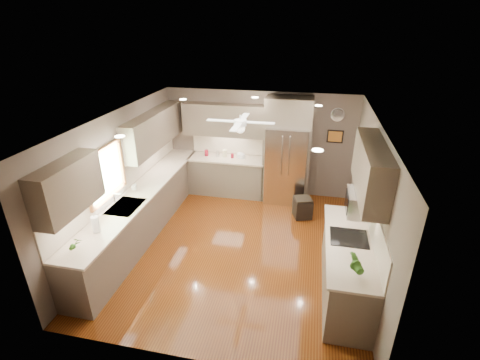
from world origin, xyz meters
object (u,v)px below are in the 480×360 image
at_px(canister_d, 232,156).
at_px(potted_plant_left, 75,243).
at_px(canister_c, 225,153).
at_px(microwave, 361,203).
at_px(bowl, 241,157).
at_px(canister_b, 218,154).
at_px(potted_plant_right, 356,263).
at_px(refrigerator, 287,153).
at_px(soap_bottle, 135,187).
at_px(paper_towel, 96,224).
at_px(canister_a, 206,153).
at_px(stool, 302,208).

height_order(canister_d, potted_plant_left, potted_plant_left).
height_order(canister_c, microwave, microwave).
xyz_separation_m(potted_plant_left, bowl, (1.57, 4.08, -0.11)).
bearing_deg(canister_b, bowl, -0.21).
distance_m(canister_b, potted_plant_right, 4.75).
bearing_deg(potted_plant_left, refrigerator, 56.49).
height_order(canister_b, canister_d, canister_b).
height_order(soap_bottle, potted_plant_left, potted_plant_left).
bearing_deg(canister_b, paper_towel, -105.49).
relative_size(canister_d, potted_plant_right, 0.32).
xyz_separation_m(canister_b, soap_bottle, (-1.09, -2.12, 0.02)).
bearing_deg(canister_a, bowl, 0.68).
bearing_deg(potted_plant_left, canister_d, 71.40).
bearing_deg(soap_bottle, potted_plant_right, -22.50).
xyz_separation_m(canister_d, soap_bottle, (-1.46, -2.10, 0.03)).
bearing_deg(stool, canister_b, 158.02).
relative_size(canister_a, potted_plant_right, 0.42).
xyz_separation_m(bowl, paper_towel, (-1.56, -3.57, 0.11)).
bearing_deg(bowl, potted_plant_left, -111.04).
bearing_deg(bowl, paper_towel, -113.65).
bearing_deg(canister_c, canister_a, -176.03).
xyz_separation_m(potted_plant_left, paper_towel, (0.01, 0.51, 0.01)).
bearing_deg(paper_towel, bowl, 66.35).
distance_m(potted_plant_right, bowl, 4.42).
bearing_deg(canister_c, potted_plant_right, -54.36).
bearing_deg(potted_plant_left, paper_towel, 89.32).
height_order(canister_a, paper_towel, paper_towel).
relative_size(potted_plant_left, stool, 0.59).
xyz_separation_m(canister_b, microwave, (2.99, -2.78, 0.47)).
bearing_deg(canister_b, canister_c, 6.34).
bearing_deg(potted_plant_left, stool, 45.89).
xyz_separation_m(canister_a, refrigerator, (1.94, -0.06, 0.17)).
distance_m(potted_plant_right, paper_towel, 3.88).
bearing_deg(microwave, canister_a, 139.79).
height_order(canister_c, soap_bottle, canister_c).
xyz_separation_m(canister_a, bowl, (0.85, 0.01, -0.05)).
relative_size(canister_b, potted_plant_left, 0.52).
xyz_separation_m(canister_a, potted_plant_right, (3.16, -3.75, 0.09)).
relative_size(canister_a, stool, 0.31).
bearing_deg(canister_b, potted_plant_right, -52.56).
xyz_separation_m(canister_a, paper_towel, (-0.71, -3.56, 0.06)).
bearing_deg(bowl, potted_plant_right, -58.47).
height_order(potted_plant_right, bowl, potted_plant_right).
distance_m(potted_plant_left, paper_towel, 0.51).
bearing_deg(potted_plant_left, potted_plant_right, 4.70).
xyz_separation_m(canister_a, stool, (2.41, -0.85, -0.78)).
bearing_deg(canister_a, canister_c, 3.97).
bearing_deg(paper_towel, potted_plant_left, -90.68).
bearing_deg(canister_a, paper_towel, -101.30).
bearing_deg(potted_plant_right, microwave, 83.92).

